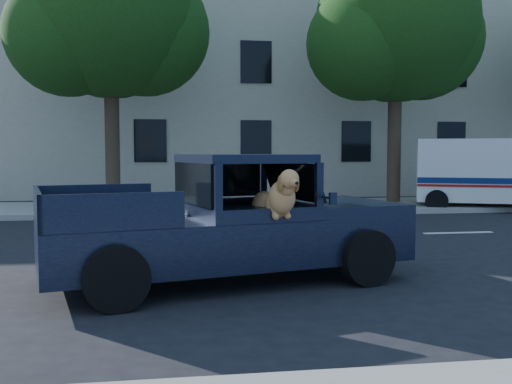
# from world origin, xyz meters

# --- Properties ---
(ground) EXTENTS (120.00, 120.00, 0.00)m
(ground) POSITION_xyz_m (0.00, 0.00, 0.00)
(ground) COLOR black
(ground) RESTS_ON ground
(far_sidewalk) EXTENTS (60.00, 4.00, 0.15)m
(far_sidewalk) POSITION_xyz_m (0.00, 9.20, 0.07)
(far_sidewalk) COLOR gray
(far_sidewalk) RESTS_ON ground
(lane_stripes) EXTENTS (21.60, 0.14, 0.01)m
(lane_stripes) POSITION_xyz_m (2.00, 3.40, 0.01)
(lane_stripes) COLOR silver
(lane_stripes) RESTS_ON ground
(street_tree_left) EXTENTS (6.00, 5.20, 8.60)m
(street_tree_left) POSITION_xyz_m (-3.97, 9.62, 5.71)
(street_tree_left) COLOR #332619
(street_tree_left) RESTS_ON ground
(street_tree_mid) EXTENTS (6.00, 5.20, 8.60)m
(street_tree_mid) POSITION_xyz_m (5.03, 9.62, 5.71)
(street_tree_mid) COLOR #332619
(street_tree_mid) RESTS_ON ground
(building_main) EXTENTS (26.00, 6.00, 9.00)m
(building_main) POSITION_xyz_m (3.00, 16.50, 4.50)
(building_main) COLOR beige
(building_main) RESTS_ON ground
(pickup_truck) EXTENTS (5.19, 3.07, 1.74)m
(pickup_truck) POSITION_xyz_m (-1.56, -0.56, 0.59)
(pickup_truck) COLOR black
(pickup_truck) RESTS_ON ground
(mail_truck) EXTENTS (4.36, 3.25, 2.17)m
(mail_truck) POSITION_xyz_m (7.11, 7.93, 0.95)
(mail_truck) COLOR silver
(mail_truck) RESTS_ON ground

